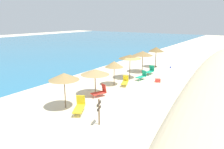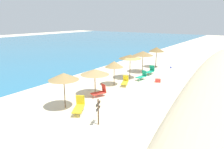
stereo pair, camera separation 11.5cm
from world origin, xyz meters
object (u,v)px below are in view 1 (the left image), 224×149
at_px(beach_ball, 170,67).
at_px(cooler_box, 158,80).
at_px(beach_umbrella_1, 95,72).
at_px(lounge_chair_1, 100,91).
at_px(lounge_chair_2, 125,81).
at_px(lounge_chair_3, 79,106).
at_px(wooden_signpost, 99,109).
at_px(lounge_chair_4, 142,76).
at_px(beach_umbrella_4, 143,53).
at_px(beach_umbrella_5, 156,49).
at_px(lounge_chair_0, 150,71).
at_px(beach_umbrella_2, 114,64).
at_px(beach_umbrella_3, 130,57).
at_px(beach_umbrella_0, 64,77).

relative_size(beach_ball, cooler_box, 0.44).
bearing_deg(beach_ball, beach_umbrella_1, 171.80).
height_order(lounge_chair_1, lounge_chair_2, lounge_chair_1).
distance_m(lounge_chair_2, lounge_chair_3, 7.61).
bearing_deg(wooden_signpost, lounge_chair_4, -7.24).
bearing_deg(beach_umbrella_4, beach_umbrella_1, -178.76).
distance_m(beach_umbrella_4, lounge_chair_4, 4.17).
relative_size(beach_umbrella_5, lounge_chair_2, 1.85).
bearing_deg(lounge_chair_0, cooler_box, 128.26).
height_order(beach_umbrella_2, wooden_signpost, beach_umbrella_2).
relative_size(beach_umbrella_1, beach_umbrella_3, 0.92).
relative_size(beach_umbrella_3, beach_umbrella_5, 0.97).
relative_size(beach_umbrella_5, wooden_signpost, 1.63).
bearing_deg(beach_umbrella_5, lounge_chair_2, -175.62).
xyz_separation_m(beach_umbrella_1, beach_umbrella_5, (13.87, -0.05, 0.42)).
distance_m(beach_umbrella_2, lounge_chair_3, 7.44).
bearing_deg(lounge_chair_2, beach_umbrella_2, 7.22).
xyz_separation_m(beach_umbrella_4, wooden_signpost, (-14.53, -3.92, -1.39)).
height_order(beach_umbrella_4, lounge_chair_1, beach_umbrella_4).
height_order(lounge_chair_1, lounge_chair_4, lounge_chair_1).
distance_m(beach_umbrella_2, beach_umbrella_4, 6.72).
bearing_deg(beach_umbrella_1, beach_umbrella_3, 0.90).
xyz_separation_m(beach_umbrella_2, lounge_chair_2, (0.52, -1.00, -1.78)).
distance_m(beach_umbrella_5, lounge_chair_4, 7.48).
relative_size(beach_umbrella_0, cooler_box, 4.88).
distance_m(beach_umbrella_1, beach_umbrella_3, 6.60).
bearing_deg(beach_umbrella_2, beach_umbrella_4, 0.25).
relative_size(beach_umbrella_1, cooler_box, 4.50).
distance_m(beach_umbrella_3, lounge_chair_3, 10.55).
relative_size(beach_umbrella_5, lounge_chair_3, 1.66).
relative_size(beach_umbrella_3, beach_umbrella_4, 1.01).
xyz_separation_m(beach_umbrella_1, lounge_chair_2, (3.93, -0.81, -1.70)).
bearing_deg(beach_umbrella_4, beach_umbrella_0, -179.42).
bearing_deg(beach_umbrella_2, beach_umbrella_3, -1.55).
bearing_deg(beach_umbrella_4, beach_ball, -28.29).
height_order(beach_umbrella_1, wooden_signpost, beach_umbrella_1).
bearing_deg(cooler_box, beach_umbrella_2, 135.86).
xyz_separation_m(beach_umbrella_3, lounge_chair_4, (0.21, -1.43, -2.07)).
height_order(beach_umbrella_1, lounge_chair_4, beach_umbrella_1).
bearing_deg(beach_umbrella_2, beach_umbrella_5, -1.31).
xyz_separation_m(beach_umbrella_5, lounge_chair_0, (-4.26, -1.06, -2.08)).
xyz_separation_m(lounge_chair_3, wooden_signpost, (-0.74, -2.33, 0.57)).
relative_size(beach_umbrella_4, lounge_chair_3, 1.58).
height_order(lounge_chair_4, wooden_signpost, wooden_signpost).
relative_size(wooden_signpost, beach_ball, 6.96).
relative_size(beach_umbrella_2, beach_umbrella_5, 0.88).
height_order(beach_umbrella_4, beach_ball, beach_umbrella_4).
distance_m(beach_umbrella_4, lounge_chair_1, 10.43).
bearing_deg(lounge_chair_3, beach_umbrella_3, -111.82).
xyz_separation_m(lounge_chair_0, wooden_signpost, (-14.00, -2.59, 0.59)).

